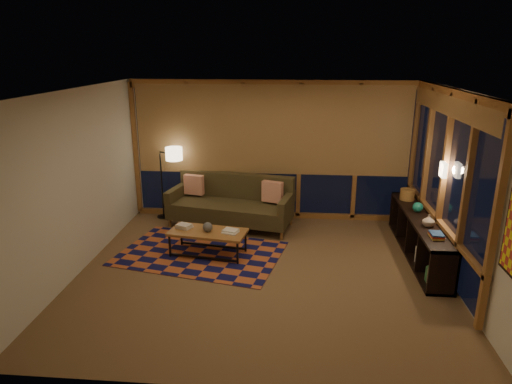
# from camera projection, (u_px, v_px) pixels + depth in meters

# --- Properties ---
(floor) EXTENTS (5.50, 5.00, 0.01)m
(floor) POSITION_uv_depth(u_px,v_px,m) (262.00, 272.00, 6.91)
(floor) COLOR olive
(floor) RESTS_ON ground
(ceiling) EXTENTS (5.50, 5.00, 0.01)m
(ceiling) POSITION_uv_depth(u_px,v_px,m) (263.00, 91.00, 6.10)
(ceiling) COLOR beige
(ceiling) RESTS_ON walls
(walls) EXTENTS (5.51, 5.01, 2.70)m
(walls) POSITION_uv_depth(u_px,v_px,m) (262.00, 187.00, 6.51)
(walls) COLOR silver
(walls) RESTS_ON floor
(window_wall_back) EXTENTS (5.30, 0.16, 2.60)m
(window_wall_back) POSITION_uv_depth(u_px,v_px,m) (271.00, 151.00, 8.82)
(window_wall_back) COLOR brown
(window_wall_back) RESTS_ON walls
(window_wall_right) EXTENTS (0.16, 3.70, 2.60)m
(window_wall_right) POSITION_uv_depth(u_px,v_px,m) (443.00, 180.00, 6.86)
(window_wall_right) COLOR brown
(window_wall_right) RESTS_ON walls
(wall_sconce) EXTENTS (0.12, 0.18, 0.22)m
(wall_sconce) POSITION_uv_depth(u_px,v_px,m) (443.00, 170.00, 6.66)
(wall_sconce) COLOR #FFE2B2
(wall_sconce) RESTS_ON walls
(sofa) EXTENTS (2.43, 1.38, 0.94)m
(sofa) POSITION_uv_depth(u_px,v_px,m) (230.00, 203.00, 8.61)
(sofa) COLOR #494127
(sofa) RESTS_ON floor
(pillow_left) EXTENTS (0.40, 0.21, 0.38)m
(pillow_left) POSITION_uv_depth(u_px,v_px,m) (194.00, 187.00, 8.92)
(pillow_left) COLOR red
(pillow_left) RESTS_ON sofa
(pillow_right) EXTENTS (0.41, 0.25, 0.39)m
(pillow_right) POSITION_uv_depth(u_px,v_px,m) (272.00, 194.00, 8.47)
(pillow_right) COLOR red
(pillow_right) RESTS_ON sofa
(area_rug) EXTENTS (2.88, 2.22, 0.01)m
(area_rug) POSITION_uv_depth(u_px,v_px,m) (200.00, 253.00, 7.54)
(area_rug) COLOR #B5572C
(area_rug) RESTS_ON floor
(coffee_table) EXTENTS (1.32, 0.76, 0.41)m
(coffee_table) POSITION_uv_depth(u_px,v_px,m) (208.00, 243.00, 7.46)
(coffee_table) COLOR brown
(coffee_table) RESTS_ON floor
(book_stack_a) EXTENTS (0.32, 0.30, 0.08)m
(book_stack_a) POSITION_uv_depth(u_px,v_px,m) (184.00, 226.00, 7.51)
(book_stack_a) COLOR silver
(book_stack_a) RESTS_ON coffee_table
(book_stack_b) EXTENTS (0.26, 0.23, 0.04)m
(book_stack_b) POSITION_uv_depth(u_px,v_px,m) (231.00, 231.00, 7.33)
(book_stack_b) COLOR silver
(book_stack_b) RESTS_ON coffee_table
(ceramic_pot) EXTENTS (0.22, 0.22, 0.16)m
(ceramic_pot) POSITION_uv_depth(u_px,v_px,m) (208.00, 227.00, 7.36)
(ceramic_pot) COLOR black
(ceramic_pot) RESTS_ON coffee_table
(floor_lamp) EXTENTS (0.57, 0.48, 1.47)m
(floor_lamp) POSITION_uv_depth(u_px,v_px,m) (162.00, 182.00, 8.99)
(floor_lamp) COLOR black
(floor_lamp) RESTS_ON floor
(bookshelf) EXTENTS (0.40, 2.67, 0.67)m
(bookshelf) POSITION_uv_depth(u_px,v_px,m) (419.00, 236.00, 7.39)
(bookshelf) COLOR black
(bookshelf) RESTS_ON floor
(basket) EXTENTS (0.26, 0.26, 0.19)m
(basket) POSITION_uv_depth(u_px,v_px,m) (407.00, 194.00, 8.12)
(basket) COLOR #AF7E3F
(basket) RESTS_ON bookshelf
(teal_bowl) EXTENTS (0.18, 0.18, 0.17)m
(teal_bowl) POSITION_uv_depth(u_px,v_px,m) (418.00, 207.00, 7.49)
(teal_bowl) COLOR #17705D
(teal_bowl) RESTS_ON bookshelf
(vase) EXTENTS (0.22, 0.22, 0.19)m
(vase) POSITION_uv_depth(u_px,v_px,m) (429.00, 221.00, 6.88)
(vase) COLOR tan
(vase) RESTS_ON bookshelf
(shelf_book_stack) EXTENTS (0.17, 0.23, 0.06)m
(shelf_book_stack) POSITION_uv_depth(u_px,v_px,m) (436.00, 236.00, 6.48)
(shelf_book_stack) COLOR silver
(shelf_book_stack) RESTS_ON bookshelf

